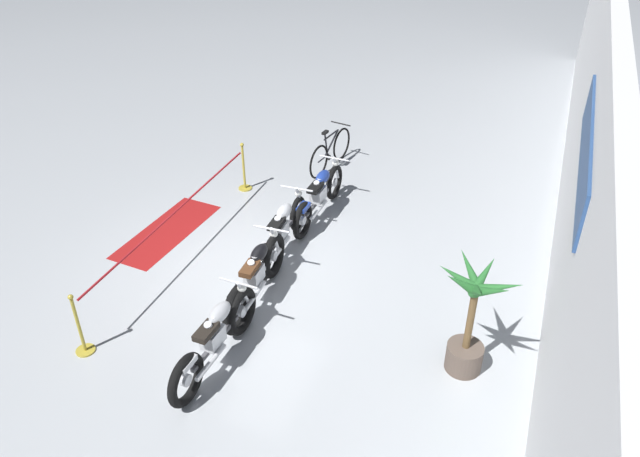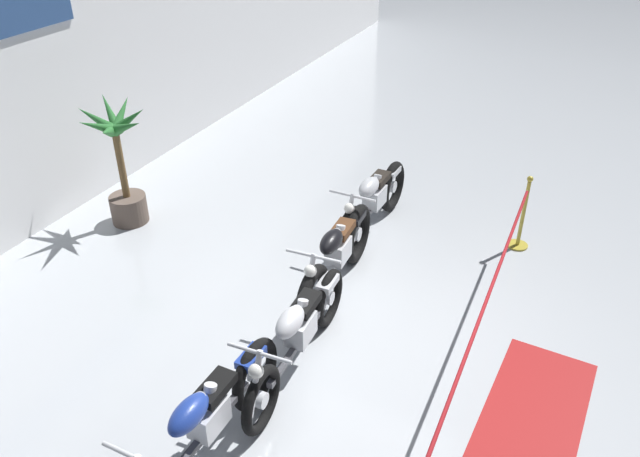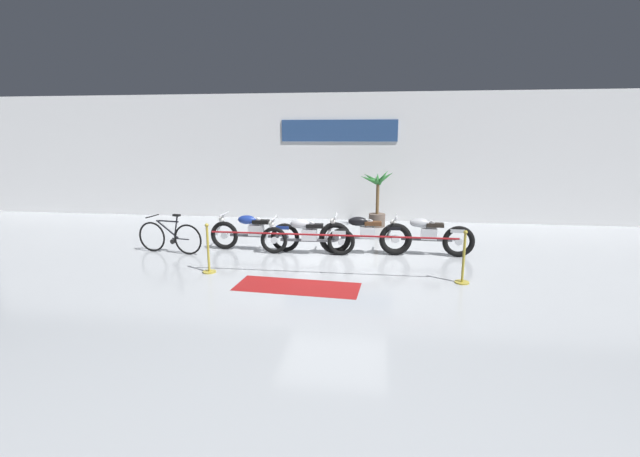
# 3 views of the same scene
# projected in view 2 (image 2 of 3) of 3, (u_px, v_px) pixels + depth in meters

# --- Properties ---
(ground_plane) EXTENTS (120.00, 120.00, 0.00)m
(ground_plane) POSITION_uv_depth(u_px,v_px,m) (367.00, 338.00, 6.86)
(ground_plane) COLOR #B2B7BC
(motorcycle_blue_0) EXTENTS (2.29, 0.62, 0.94)m
(motorcycle_blue_0) POSITION_uv_depth(u_px,v_px,m) (205.00, 426.00, 5.23)
(motorcycle_blue_0) COLOR black
(motorcycle_blue_0) RESTS_ON ground
(motorcycle_silver_1) EXTENTS (2.30, 0.62, 0.91)m
(motorcycle_silver_1) POSITION_uv_depth(u_px,v_px,m) (298.00, 335.00, 6.22)
(motorcycle_silver_1) COLOR black
(motorcycle_silver_1) RESTS_ON ground
(motorcycle_black_2) EXTENTS (2.24, 0.62, 0.97)m
(motorcycle_black_2) POSITION_uv_depth(u_px,v_px,m) (336.00, 258.00, 7.35)
(motorcycle_black_2) COLOR black
(motorcycle_black_2) RESTS_ON ground
(motorcycle_silver_3) EXTENTS (2.23, 0.62, 0.95)m
(motorcycle_silver_3) POSITION_uv_depth(u_px,v_px,m) (373.00, 203.00, 8.51)
(motorcycle_silver_3) COLOR black
(motorcycle_silver_3) RESTS_ON ground
(potted_palm_left_of_row) EXTENTS (1.13, 1.13, 1.84)m
(potted_palm_left_of_row) POSITION_uv_depth(u_px,v_px,m) (121.00, 167.00, 8.57)
(potted_palm_left_of_row) COLOR brown
(potted_palm_left_of_row) RESTS_ON ground
(stanchion_far_left) EXTENTS (5.19, 0.28, 1.05)m
(stanchion_far_left) POSITION_uv_depth(u_px,v_px,m) (455.00, 397.00, 5.26)
(stanchion_far_left) COLOR gold
(stanchion_far_left) RESTS_ON ground
(stanchion_mid_left) EXTENTS (0.28, 0.28, 1.05)m
(stanchion_mid_left) POSITION_uv_depth(u_px,v_px,m) (521.00, 223.00, 8.27)
(stanchion_mid_left) COLOR gold
(stanchion_mid_left) RESTS_ON ground
(floor_banner) EXTENTS (2.42, 1.05, 0.01)m
(floor_banner) POSITION_uv_depth(u_px,v_px,m) (529.00, 429.00, 5.78)
(floor_banner) COLOR maroon
(floor_banner) RESTS_ON ground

